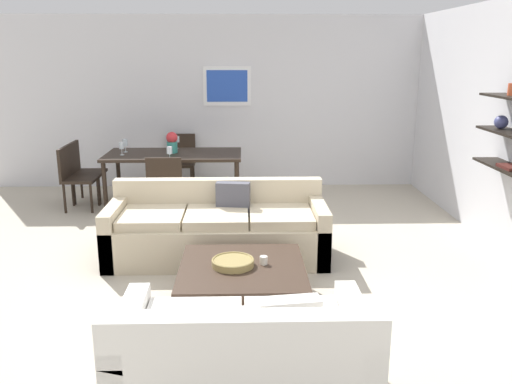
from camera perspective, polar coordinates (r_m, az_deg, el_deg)
name	(u,v)px	position (r m, az deg, el deg)	size (l,w,h in m)	color
ground_plane	(225,268)	(5.45, -3.38, -8.21)	(18.00, 18.00, 0.00)	#BCB29E
back_wall_unit	(249,103)	(8.58, -0.78, 9.58)	(8.40, 0.09, 2.70)	silver
right_wall_shelf_unit	(506,127)	(6.34, 25.31, 6.33)	(0.34, 8.20, 2.70)	silver
sofa_beige	(218,231)	(5.66, -4.14, -4.16)	(2.28, 0.90, 0.78)	beige
loveseat_white	(244,361)	(3.41, -1.30, -17.70)	(1.55, 0.90, 0.78)	white
coffee_table	(242,287)	(4.59, -1.49, -10.16)	(1.06, 1.06, 0.38)	#38281E
decorative_bowl	(233,262)	(4.51, -2.50, -7.53)	(0.36, 0.36, 0.06)	#99844C
candle_jar	(264,260)	(4.54, 0.83, -7.34)	(0.07, 0.07, 0.07)	silver
dining_table	(174,158)	(7.60, -8.83, 3.64)	(1.90, 0.94, 0.75)	black
dining_chair_left_near	(74,174)	(7.73, -19.01, 1.83)	(0.44, 0.44, 0.88)	black
dining_chair_left_far	(83,168)	(8.13, -18.14, 2.50)	(0.44, 0.44, 0.88)	black
dining_chair_head	(181,158)	(8.49, -8.05, 3.59)	(0.44, 0.44, 0.88)	black
dining_chair_foot	(166,185)	(6.79, -9.67, 0.73)	(0.44, 0.44, 0.88)	black
wine_glass_left_far	(125,143)	(7.80, -13.90, 5.15)	(0.07, 0.07, 0.19)	silver
wine_glass_left_near	(121,146)	(7.58, -14.26, 4.80)	(0.07, 0.07, 0.18)	silver
wine_glass_foot	(169,151)	(7.17, -9.28, 4.41)	(0.08, 0.08, 0.17)	silver
wine_glass_head	(177,140)	(7.97, -8.52, 5.59)	(0.08, 0.08, 0.18)	silver
centerpiece_vase	(172,142)	(7.61, -9.02, 5.33)	(0.16, 0.16, 0.30)	teal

